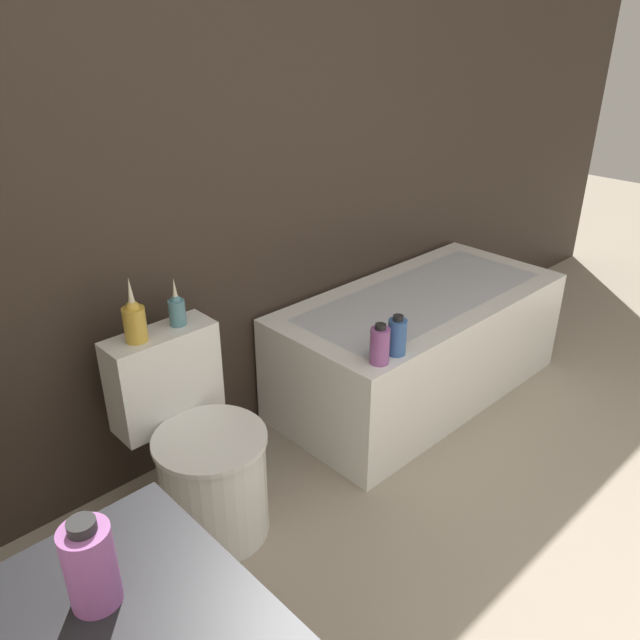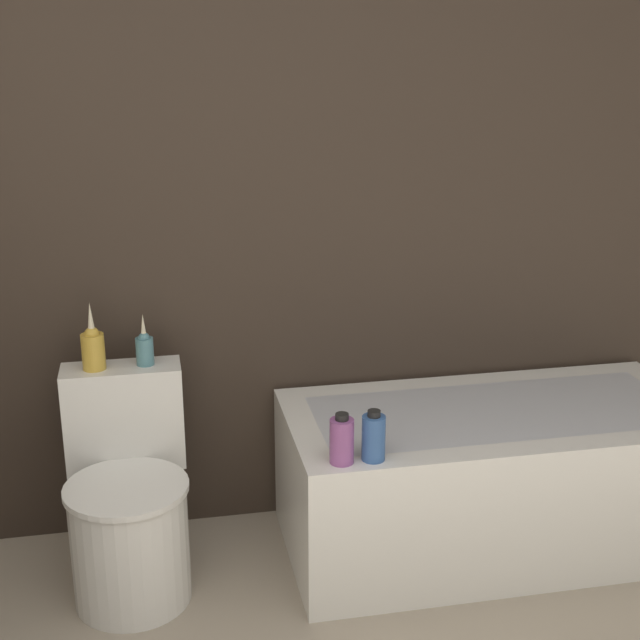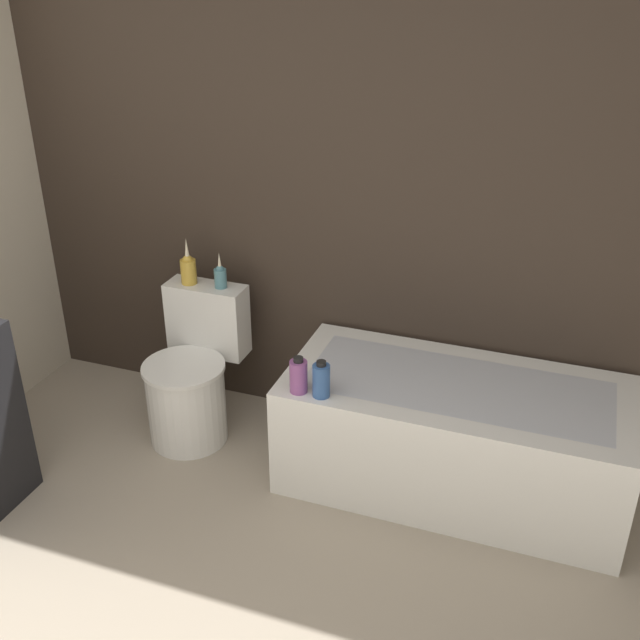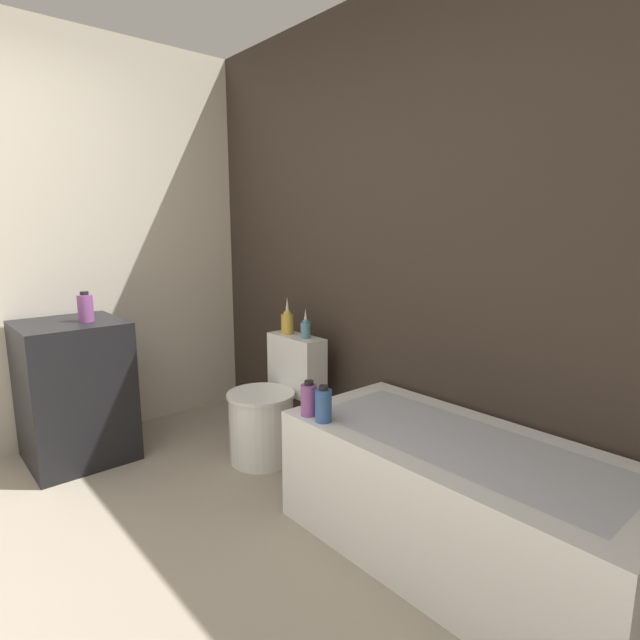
{
  "view_description": "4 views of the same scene",
  "coord_description": "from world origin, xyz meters",
  "px_view_note": "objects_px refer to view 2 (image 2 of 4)",
  "views": [
    {
      "loc": [
        -1.5,
        0.19,
        1.75
      ],
      "look_at": [
        -0.09,
        1.68,
        0.74
      ],
      "focal_mm": 35.0,
      "sensor_mm": 36.0,
      "label": 1
    },
    {
      "loc": [
        -0.46,
        -0.9,
        1.82
      ],
      "look_at": [
        0.06,
        1.7,
        0.96
      ],
      "focal_mm": 50.0,
      "sensor_mm": 36.0,
      "label": 2
    },
    {
      "loc": [
        1.11,
        -0.96,
        2.25
      ],
      "look_at": [
        0.17,
        1.63,
        0.85
      ],
      "focal_mm": 42.0,
      "sensor_mm": 36.0,
      "label": 3
    },
    {
      "loc": [
        1.8,
        0.15,
        1.39
      ],
      "look_at": [
        0.08,
        1.64,
        0.97
      ],
      "focal_mm": 28.0,
      "sensor_mm": 36.0,
      "label": 4
    }
  ],
  "objects_px": {
    "bathtub": "(492,476)",
    "vase_silver": "(145,347)",
    "shampoo_bottle_short": "(374,437)",
    "toilet": "(129,507)",
    "shampoo_bottle_tall": "(342,440)",
    "vase_gold": "(93,346)"
  },
  "relations": [
    {
      "from": "vase_silver",
      "to": "shampoo_bottle_short",
      "type": "distance_m",
      "value": 0.85
    },
    {
      "from": "vase_gold",
      "to": "shampoo_bottle_short",
      "type": "height_order",
      "value": "vase_gold"
    },
    {
      "from": "toilet",
      "to": "shampoo_bottle_tall",
      "type": "bearing_deg",
      "value": -20.99
    },
    {
      "from": "shampoo_bottle_short",
      "to": "shampoo_bottle_tall",
      "type": "bearing_deg",
      "value": 179.96
    },
    {
      "from": "bathtub",
      "to": "vase_silver",
      "type": "distance_m",
      "value": 1.34
    },
    {
      "from": "vase_gold",
      "to": "shampoo_bottle_short",
      "type": "distance_m",
      "value": 0.99
    },
    {
      "from": "vase_silver",
      "to": "shampoo_bottle_short",
      "type": "bearing_deg",
      "value": -33.8
    },
    {
      "from": "toilet",
      "to": "vase_silver",
      "type": "relative_size",
      "value": 4.01
    },
    {
      "from": "bathtub",
      "to": "vase_gold",
      "type": "distance_m",
      "value": 1.5
    },
    {
      "from": "vase_silver",
      "to": "shampoo_bottle_short",
      "type": "relative_size",
      "value": 1.09
    },
    {
      "from": "bathtub",
      "to": "toilet",
      "type": "height_order",
      "value": "toilet"
    },
    {
      "from": "bathtub",
      "to": "shampoo_bottle_tall",
      "type": "relative_size",
      "value": 9.06
    },
    {
      "from": "vase_gold",
      "to": "vase_silver",
      "type": "relative_size",
      "value": 1.29
    },
    {
      "from": "bathtub",
      "to": "vase_silver",
      "type": "relative_size",
      "value": 8.24
    },
    {
      "from": "bathtub",
      "to": "shampoo_bottle_short",
      "type": "height_order",
      "value": "shampoo_bottle_short"
    },
    {
      "from": "vase_gold",
      "to": "vase_silver",
      "type": "distance_m",
      "value": 0.17
    },
    {
      "from": "vase_silver",
      "to": "bathtub",
      "type": "bearing_deg",
      "value": -8.46
    },
    {
      "from": "shampoo_bottle_short",
      "to": "bathtub",
      "type": "bearing_deg",
      "value": 27.93
    },
    {
      "from": "bathtub",
      "to": "vase_silver",
      "type": "height_order",
      "value": "vase_silver"
    },
    {
      "from": "toilet",
      "to": "vase_silver",
      "type": "distance_m",
      "value": 0.54
    },
    {
      "from": "toilet",
      "to": "shampoo_bottle_short",
      "type": "relative_size",
      "value": 4.36
    },
    {
      "from": "vase_silver",
      "to": "shampoo_bottle_short",
      "type": "height_order",
      "value": "vase_silver"
    }
  ]
}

